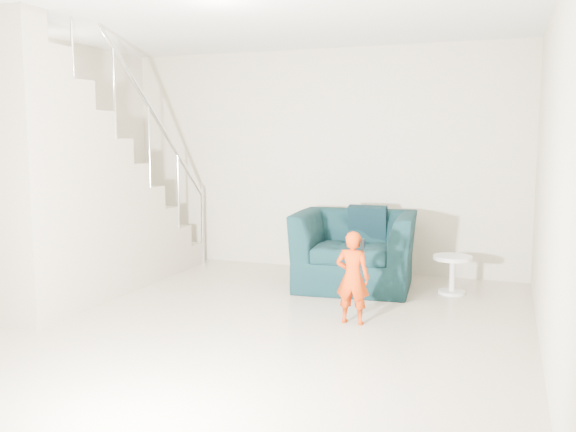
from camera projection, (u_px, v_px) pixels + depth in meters
The scene contains 11 objects.
floor at pixel (223, 332), 5.14m from camera, with size 5.50×5.50×0.00m, color tan.
ceiling at pixel (218, 1), 4.79m from camera, with size 5.50×5.50×0.00m, color silver.
back_wall at pixel (319, 160), 7.53m from camera, with size 5.00×5.00×0.00m, color #BBB098.
right_wall at pixel (554, 179), 4.12m from camera, with size 5.50×5.50×0.00m, color #BBB098.
armchair at pixel (355, 250), 6.66m from camera, with size 1.27×1.11×0.83m, color black.
toddler at pixel (353, 277), 5.33m from camera, with size 0.30×0.20×0.83m, color #B02A05.
side_table at pixel (452, 268), 6.37m from camera, with size 0.40×0.40×0.40m.
staircase at pixel (68, 205), 6.20m from camera, with size 1.02×3.03×3.62m.
cushion at pixel (368, 224), 6.93m from camera, with size 0.44×0.13×0.42m, color black.
throw at pixel (300, 239), 6.73m from camera, with size 0.04×0.44×0.49m, color black.
phone at pixel (363, 245), 5.21m from camera, with size 0.02×0.05×0.10m, color black.
Camera 1 is at (2.20, -4.49, 1.63)m, focal length 38.00 mm.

